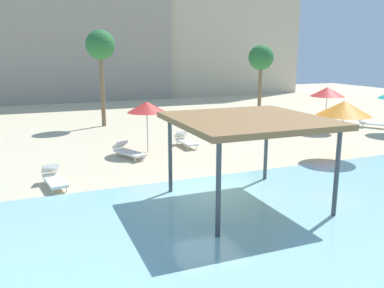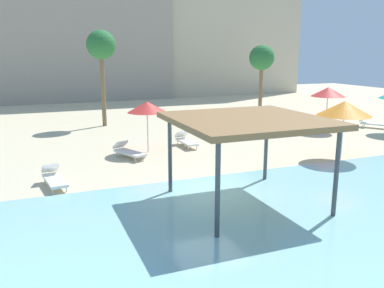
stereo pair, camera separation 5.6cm
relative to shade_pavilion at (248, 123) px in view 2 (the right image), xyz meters
name	(u,v)px [view 2 (the right image)]	position (x,y,z in m)	size (l,w,h in m)	color
ground_plane	(207,191)	(-0.68, 1.55, -2.70)	(80.00, 80.00, 0.00)	beige
lagoon_water	(296,259)	(-0.68, -3.70, -2.68)	(44.00, 13.50, 0.04)	#8CC6CC
shade_pavilion	(248,123)	(0.00, 0.00, 0.00)	(4.58, 4.58, 2.86)	#42474C
beach_umbrella_orange_0	(344,108)	(6.89, 3.34, -0.32)	(2.41, 2.41, 2.71)	silver
beach_umbrella_red_1	(147,107)	(-1.05, 8.02, -0.44)	(1.93, 1.93, 2.53)	silver
beach_umbrella_red_6	(328,92)	(10.90, 9.25, -0.24)	(2.10, 2.10, 2.75)	silver
lounge_chair_2	(373,123)	(14.50, 8.94, -2.37)	(1.55, 1.91, 0.74)	white
lounge_chair_3	(186,140)	(1.13, 8.49, -2.37)	(0.66, 1.92, 0.74)	white
lounge_chair_4	(54,178)	(-5.73, 4.19, -2.37)	(0.86, 1.96, 0.74)	white
lounge_chair_5	(128,151)	(-2.26, 7.28, -2.37)	(1.31, 1.98, 0.74)	white
palm_tree_0	(101,47)	(-1.80, 16.21, 2.49)	(1.90, 1.90, 6.29)	brown
palm_tree_1	(262,59)	(10.16, 15.99, 1.67)	(1.90, 1.90, 5.43)	brown
hotel_block_0	(50,26)	(-3.90, 34.64, 4.85)	(23.54, 9.09, 15.10)	#9E9384
hotel_block_1	(194,10)	(12.99, 36.60, 7.19)	(22.57, 11.79, 19.77)	beige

